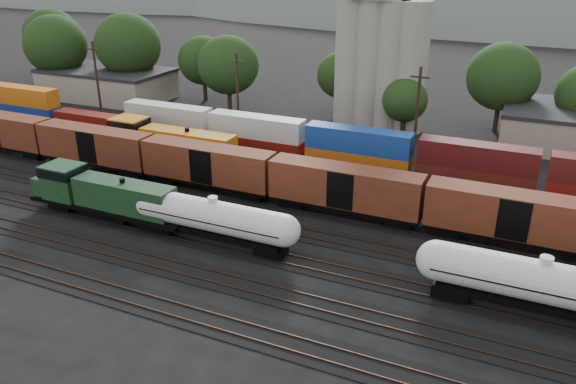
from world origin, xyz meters
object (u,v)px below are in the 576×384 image
at_px(green_locomotive, 99,193).
at_px(tank_car_a, 214,218).
at_px(grain_silo, 380,50).
at_px(orange_locomotive, 164,142).

height_order(green_locomotive, tank_car_a, green_locomotive).
xyz_separation_m(green_locomotive, grain_silo, (15.74, 41.00, 8.63)).
distance_m(green_locomotive, orange_locomotive, 15.33).
relative_size(tank_car_a, grain_silo, 0.57).
relative_size(green_locomotive, tank_car_a, 1.06).
bearing_deg(orange_locomotive, green_locomotive, -78.13).
bearing_deg(orange_locomotive, grain_silo, 54.00).
distance_m(green_locomotive, tank_car_a, 12.82).
xyz_separation_m(green_locomotive, tank_car_a, (12.82, 0.00, -0.06)).
bearing_deg(grain_silo, green_locomotive, -111.00).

